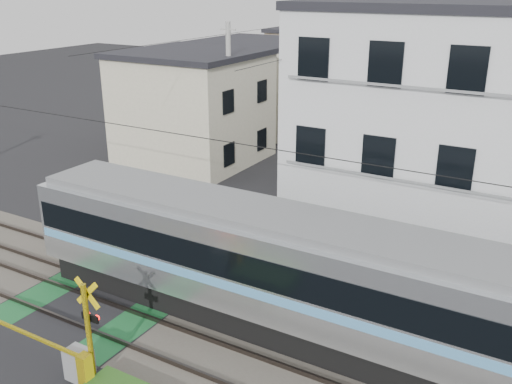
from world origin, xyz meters
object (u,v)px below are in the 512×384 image
Objects in this scene: apartment_block at (446,131)px; crossing_signal_far at (123,222)px; pedestrian at (385,121)px; crossing_signal_near at (79,359)px.

crossing_signal_far is at bearing -152.22° from apartment_block.
crossing_signal_far is at bearing 77.60° from pedestrian.
crossing_signal_far is 13.14m from apartment_block.
apartment_block reaches higher than crossing_signal_far.
pedestrian is at bearing 114.41° from apartment_block.
apartment_block is 6.52× the size of pedestrian.
apartment_block reaches higher than crossing_signal_near.
apartment_block is (11.09, 5.84, 3.94)m from crossing_signal_far.
pedestrian is (-1.55, 29.60, 0.07)m from crossing_signal_near.
crossing_signal_far is (-5.17, 7.31, 0.00)m from crossing_signal_near.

